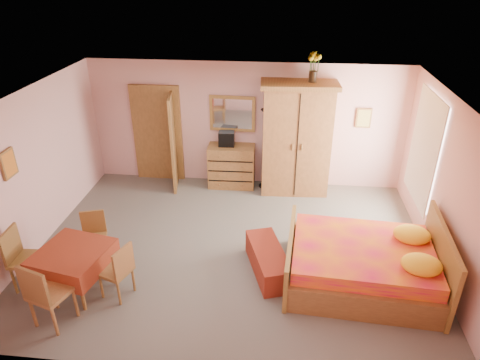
# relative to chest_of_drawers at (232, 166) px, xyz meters

# --- Properties ---
(floor) EXTENTS (6.50, 6.50, 0.00)m
(floor) POSITION_rel_chest_of_drawers_xyz_m (0.29, -2.25, -0.46)
(floor) COLOR slate
(floor) RESTS_ON ground
(ceiling) EXTENTS (6.50, 6.50, 0.00)m
(ceiling) POSITION_rel_chest_of_drawers_xyz_m (0.29, -2.25, 2.14)
(ceiling) COLOR brown
(ceiling) RESTS_ON wall_back
(wall_back) EXTENTS (6.50, 0.10, 2.60)m
(wall_back) POSITION_rel_chest_of_drawers_xyz_m (0.29, 0.25, 0.84)
(wall_back) COLOR #E1A5A3
(wall_back) RESTS_ON floor
(wall_front) EXTENTS (6.50, 0.10, 2.60)m
(wall_front) POSITION_rel_chest_of_drawers_xyz_m (0.29, -4.75, 0.84)
(wall_front) COLOR #E1A5A3
(wall_front) RESTS_ON floor
(wall_left) EXTENTS (0.10, 5.00, 2.60)m
(wall_left) POSITION_rel_chest_of_drawers_xyz_m (-2.96, -2.25, 0.84)
(wall_left) COLOR #E1A5A3
(wall_left) RESTS_ON floor
(wall_right) EXTENTS (0.10, 5.00, 2.60)m
(wall_right) POSITION_rel_chest_of_drawers_xyz_m (3.54, -2.25, 0.84)
(wall_right) COLOR #E1A5A3
(wall_right) RESTS_ON floor
(doorway) EXTENTS (1.06, 0.12, 2.15)m
(doorway) POSITION_rel_chest_of_drawers_xyz_m (-1.61, 0.22, 0.57)
(doorway) COLOR #9E6B35
(doorway) RESTS_ON floor
(window) EXTENTS (0.08, 1.40, 1.95)m
(window) POSITION_rel_chest_of_drawers_xyz_m (3.50, -1.05, 0.99)
(window) COLOR white
(window) RESTS_ON wall_right
(picture_left) EXTENTS (0.04, 0.32, 0.42)m
(picture_left) POSITION_rel_chest_of_drawers_xyz_m (-2.93, -2.85, 1.24)
(picture_left) COLOR orange
(picture_left) RESTS_ON wall_left
(picture_back) EXTENTS (0.30, 0.04, 0.40)m
(picture_back) POSITION_rel_chest_of_drawers_xyz_m (2.64, 0.22, 1.09)
(picture_back) COLOR #D8BF59
(picture_back) RESTS_ON wall_back
(chest_of_drawers) EXTENTS (0.98, 0.51, 0.91)m
(chest_of_drawers) POSITION_rel_chest_of_drawers_xyz_m (0.00, 0.00, 0.00)
(chest_of_drawers) COLOR #9B6634
(chest_of_drawers) RESTS_ON floor
(wall_mirror) EXTENTS (0.95, 0.09, 0.75)m
(wall_mirror) POSITION_rel_chest_of_drawers_xyz_m (0.00, 0.21, 1.09)
(wall_mirror) COLOR white
(wall_mirror) RESTS_ON wall_back
(stereo) EXTENTS (0.34, 0.26, 0.30)m
(stereo) POSITION_rel_chest_of_drawers_xyz_m (-0.10, 0.04, 0.61)
(stereo) COLOR black
(stereo) RESTS_ON chest_of_drawers
(floor_lamp) EXTENTS (0.27, 0.27, 1.72)m
(floor_lamp) POSITION_rel_chest_of_drawers_xyz_m (0.70, 0.02, 0.40)
(floor_lamp) COLOR black
(floor_lamp) RESTS_ON floor
(wardrobe) EXTENTS (1.51, 0.84, 2.31)m
(wardrobe) POSITION_rel_chest_of_drawers_xyz_m (1.32, -0.06, 0.70)
(wardrobe) COLOR #A86A39
(wardrobe) RESTS_ON floor
(sunflower_vase) EXTENTS (0.24, 0.24, 0.56)m
(sunflower_vase) POSITION_rel_chest_of_drawers_xyz_m (1.56, -0.04, 2.13)
(sunflower_vase) COLOR yellow
(sunflower_vase) RESTS_ON wardrobe
(bed) EXTENTS (2.34, 1.90, 1.03)m
(bed) POSITION_rel_chest_of_drawers_xyz_m (2.30, -2.88, 0.06)
(bed) COLOR red
(bed) RESTS_ON floor
(bench) EXTENTS (0.80, 1.28, 0.40)m
(bench) POSITION_rel_chest_of_drawers_xyz_m (0.92, -2.79, -0.26)
(bench) COLOR maroon
(bench) RESTS_ON floor
(dining_table) EXTENTS (1.11, 1.11, 0.69)m
(dining_table) POSITION_rel_chest_of_drawers_xyz_m (-1.85, -3.49, -0.11)
(dining_table) COLOR maroon
(dining_table) RESTS_ON floor
(chair_south) EXTENTS (0.58, 0.58, 1.01)m
(chair_south) POSITION_rel_chest_of_drawers_xyz_m (-1.87, -4.14, 0.05)
(chair_south) COLOR #A86939
(chair_south) RESTS_ON floor
(chair_north) EXTENTS (0.47, 0.47, 0.83)m
(chair_north) POSITION_rel_chest_of_drawers_xyz_m (-1.86, -2.80, -0.04)
(chair_north) COLOR olive
(chair_north) RESTS_ON floor
(chair_west) EXTENTS (0.46, 0.46, 0.97)m
(chair_west) POSITION_rel_chest_of_drawers_xyz_m (-2.55, -3.49, 0.03)
(chair_west) COLOR #A67A38
(chair_west) RESTS_ON floor
(chair_east) EXTENTS (0.51, 0.51, 0.87)m
(chair_east) POSITION_rel_chest_of_drawers_xyz_m (-1.22, -3.54, -0.02)
(chair_east) COLOR olive
(chair_east) RESTS_ON floor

